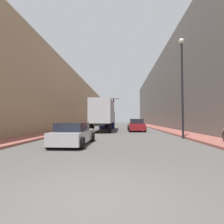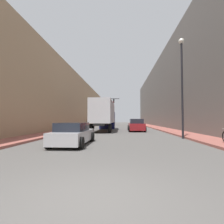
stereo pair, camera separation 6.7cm
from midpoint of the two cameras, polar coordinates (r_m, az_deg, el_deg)
ground_plane at (r=3.77m, az=-6.37°, el=-26.31°), size 200.00×200.00×0.00m
sidewalk_right at (r=34.00m, az=14.03°, el=-4.82°), size 2.43×80.00×0.15m
sidewalk_left at (r=34.23m, az=-8.92°, el=-4.85°), size 2.43×80.00×0.15m
building_right at (r=35.41m, az=20.68°, el=6.67°), size 6.00×80.00×14.08m
building_left at (r=35.53m, az=-15.53°, el=3.51°), size 6.00×80.00×10.32m
semi_truck at (r=24.40m, az=-2.42°, el=-0.83°), size 2.46×11.62×3.91m
sedan_car at (r=10.94m, az=-12.31°, el=-7.02°), size 1.95×4.53×1.34m
suv_car at (r=23.16m, az=7.97°, el=-4.31°), size 2.12×4.96×1.60m
traffic_signal_gantry at (r=40.30m, az=-3.06°, el=2.00°), size 5.39×0.35×6.58m
street_lamp at (r=15.46m, az=21.98°, el=11.05°), size 0.44×0.44×8.12m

